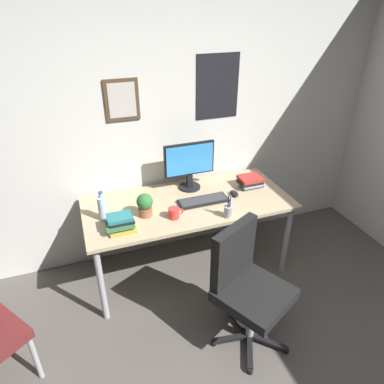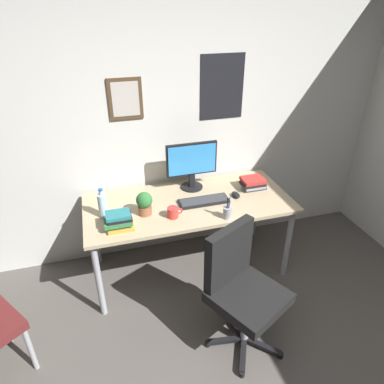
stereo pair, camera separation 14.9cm
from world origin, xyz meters
TOP-DOWN VIEW (x-y plane):
  - wall_back at (-0.00, 2.15)m, footprint 4.40×0.10m
  - desk at (0.09, 1.68)m, footprint 1.77×0.79m
  - office_chair at (0.22, 0.84)m, footprint 0.62×0.62m
  - monitor at (0.18, 1.91)m, footprint 0.46×0.20m
  - keyboard at (0.21, 1.63)m, footprint 0.43×0.15m
  - computer_mouse at (0.51, 1.64)m, footprint 0.06×0.11m
  - water_bottle at (-0.63, 1.65)m, footprint 0.07×0.07m
  - coffee_mug_near at (-0.10, 1.48)m, footprint 0.13×0.09m
  - potted_plant at (-0.30, 1.59)m, footprint 0.13×0.13m
  - pen_cup at (0.31, 1.35)m, footprint 0.07×0.07m
  - book_stack_left at (0.72, 1.74)m, footprint 0.23×0.17m
  - book_stack_right at (-0.52, 1.45)m, footprint 0.22×0.17m

SIDE VIEW (x-z plane):
  - office_chair at x=0.22m, z-range 0.05..1.00m
  - desk at x=0.09m, z-range 0.30..1.04m
  - keyboard at x=0.21m, z-range 0.74..0.76m
  - computer_mouse at x=0.51m, z-range 0.74..0.77m
  - coffee_mug_near at x=-0.10m, z-range 0.74..0.82m
  - book_stack_left at x=0.72m, z-range 0.74..0.84m
  - pen_cup at x=0.31m, z-range 0.69..0.89m
  - book_stack_right at x=-0.52m, z-range 0.74..0.86m
  - potted_plant at x=-0.30m, z-range 0.75..0.94m
  - water_bottle at x=-0.63m, z-range 0.72..0.97m
  - monitor at x=0.18m, z-range 0.76..1.20m
  - wall_back at x=0.00m, z-range 0.00..2.60m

